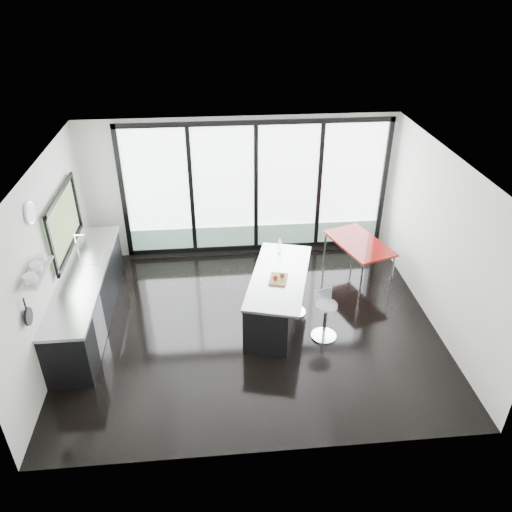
{
  "coord_description": "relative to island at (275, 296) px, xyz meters",
  "views": [
    {
      "loc": [
        -0.54,
        -6.52,
        5.24
      ],
      "look_at": [
        0.1,
        0.3,
        1.15
      ],
      "focal_mm": 35.0,
      "sensor_mm": 36.0,
      "label": 1
    }
  ],
  "objects": [
    {
      "name": "counter_cabinets",
      "position": [
        -3.08,
        0.2,
        0.04
      ],
      "size": [
        0.69,
        3.24,
        1.36
      ],
      "color": "black",
      "rests_on": "floor"
    },
    {
      "name": "wall_back",
      "position": [
        -0.13,
        2.27,
        0.84
      ],
      "size": [
        6.0,
        0.09,
        2.8
      ],
      "color": "beige",
      "rests_on": "ground"
    },
    {
      "name": "red_table",
      "position": [
        1.72,
        1.13,
        -0.06
      ],
      "size": [
        1.16,
        1.53,
        0.73
      ],
      "primitive_type": "cube",
      "rotation": [
        0.0,
        0.0,
        0.32
      ],
      "color": "maroon",
      "rests_on": "floor"
    },
    {
      "name": "bar_stool_far",
      "position": [
        0.35,
        0.07,
        -0.11
      ],
      "size": [
        0.46,
        0.46,
        0.64
      ],
      "primitive_type": "cylinder",
      "rotation": [
        0.0,
        0.0,
        -0.15
      ],
      "color": "silver",
      "rests_on": "floor"
    },
    {
      "name": "island",
      "position": [
        0.0,
        0.0,
        0.0
      ],
      "size": [
        1.38,
        2.21,
        1.09
      ],
      "color": "black",
      "rests_on": "floor"
    },
    {
      "name": "bar_stool_near",
      "position": [
        0.73,
        -0.6,
        -0.1
      ],
      "size": [
        0.5,
        0.5,
        0.65
      ],
      "primitive_type": "cylinder",
      "rotation": [
        0.0,
        0.0,
        0.26
      ],
      "color": "silver",
      "rests_on": "floor"
    },
    {
      "name": "ceiling",
      "position": [
        -0.4,
        -0.2,
        2.37
      ],
      "size": [
        6.0,
        5.0,
        0.0
      ],
      "primitive_type": "cube",
      "color": "white",
      "rests_on": "wall_back"
    },
    {
      "name": "wall_left",
      "position": [
        -3.38,
        0.07,
        1.14
      ],
      "size": [
        0.26,
        5.0,
        2.8
      ],
      "color": "beige",
      "rests_on": "ground"
    },
    {
      "name": "wall_front",
      "position": [
        -0.4,
        -2.7,
        0.97
      ],
      "size": [
        6.0,
        0.0,
        2.8
      ],
      "primitive_type": "cube",
      "color": "beige",
      "rests_on": "ground"
    },
    {
      "name": "floor",
      "position": [
        -0.4,
        -0.2,
        -0.43
      ],
      "size": [
        6.0,
        5.0,
        0.0
      ],
      "primitive_type": "cube",
      "color": "black",
      "rests_on": "ground"
    },
    {
      "name": "wall_right",
      "position": [
        2.6,
        -0.2,
        0.97
      ],
      "size": [
        0.0,
        5.0,
        2.8
      ],
      "primitive_type": "cube",
      "color": "beige",
      "rests_on": "ground"
    }
  ]
}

